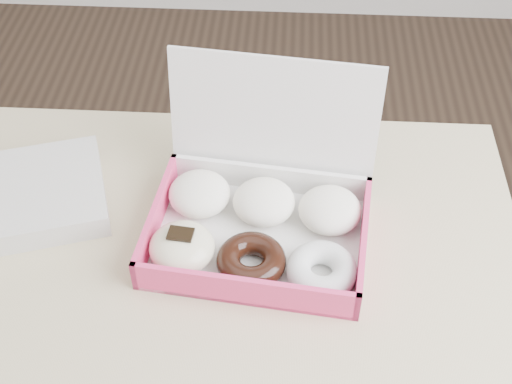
{
  "coord_description": "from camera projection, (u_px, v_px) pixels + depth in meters",
  "views": [
    {
      "loc": [
        0.27,
        -0.51,
        1.48
      ],
      "look_at": [
        0.23,
        0.15,
        0.82
      ],
      "focal_mm": 50.0,
      "sensor_mm": 36.0,
      "label": 1
    }
  ],
  "objects": [
    {
      "name": "table",
      "position": [
        73.0,
        346.0,
        0.94
      ],
      "size": [
        1.2,
        0.8,
        0.75
      ],
      "color": "tan",
      "rests_on": "ground"
    },
    {
      "name": "newspapers",
      "position": [
        24.0,
        197.0,
        1.01
      ],
      "size": [
        0.27,
        0.24,
        0.04
      ],
      "primitive_type": "cube",
      "rotation": [
        0.0,
        0.0,
        0.31
      ],
      "color": "white",
      "rests_on": "table"
    },
    {
      "name": "donut_box",
      "position": [
        258.0,
        217.0,
        0.96
      ],
      "size": [
        0.31,
        0.28,
        0.21
      ],
      "rotation": [
        0.0,
        0.0,
        -0.12
      ],
      "color": "white",
      "rests_on": "table"
    }
  ]
}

